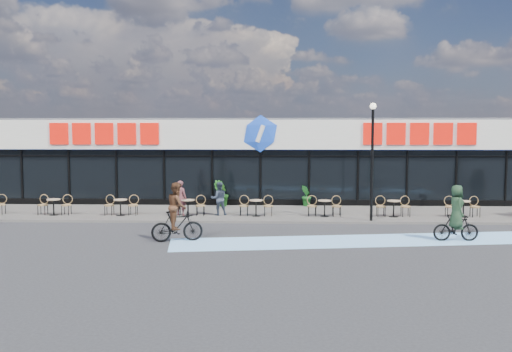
{
  "coord_description": "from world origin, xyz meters",
  "views": [
    {
      "loc": [
        0.67,
        -20.83,
        3.96
      ],
      "look_at": [
        -0.12,
        3.5,
        1.91
      ],
      "focal_mm": 38.0,
      "sensor_mm": 36.0,
      "label": 1
    }
  ],
  "objects_px": {
    "potted_plant_left": "(221,193)",
    "potted_plant_right": "(307,196)",
    "patron_left": "(181,198)",
    "cyclist_a": "(456,218)",
    "potted_plant_mid": "(222,194)",
    "lamp_post": "(372,151)",
    "patron_right": "(219,199)"
  },
  "relations": [
    {
      "from": "patron_left",
      "to": "lamp_post",
      "type": "bearing_deg",
      "value": -166.72
    },
    {
      "from": "patron_right",
      "to": "potted_plant_left",
      "type": "bearing_deg",
      "value": -100.92
    },
    {
      "from": "potted_plant_mid",
      "to": "cyclist_a",
      "type": "bearing_deg",
      "value": -40.8
    },
    {
      "from": "potted_plant_left",
      "to": "lamp_post",
      "type": "bearing_deg",
      "value": -31.49
    },
    {
      "from": "potted_plant_right",
      "to": "patron_right",
      "type": "xyz_separation_m",
      "value": [
        -4.18,
        -3.02,
        0.23
      ]
    },
    {
      "from": "lamp_post",
      "to": "potted_plant_left",
      "type": "relative_size",
      "value": 3.77
    },
    {
      "from": "potted_plant_left",
      "to": "patron_left",
      "type": "relative_size",
      "value": 0.83
    },
    {
      "from": "cyclist_a",
      "to": "potted_plant_mid",
      "type": "bearing_deg",
      "value": 139.2
    },
    {
      "from": "patron_left",
      "to": "cyclist_a",
      "type": "distance_m",
      "value": 11.82
    },
    {
      "from": "potted_plant_left",
      "to": "potted_plant_right",
      "type": "height_order",
      "value": "potted_plant_left"
    },
    {
      "from": "potted_plant_mid",
      "to": "potted_plant_right",
      "type": "xyz_separation_m",
      "value": [
        4.33,
        0.17,
        -0.09
      ]
    },
    {
      "from": "lamp_post",
      "to": "potted_plant_right",
      "type": "xyz_separation_m",
      "value": [
        -2.51,
        4.34,
        -2.46
      ]
    },
    {
      "from": "lamp_post",
      "to": "potted_plant_left",
      "type": "bearing_deg",
      "value": 148.51
    },
    {
      "from": "potted_plant_left",
      "to": "potted_plant_right",
      "type": "bearing_deg",
      "value": 1.86
    },
    {
      "from": "patron_left",
      "to": "patron_right",
      "type": "distance_m",
      "value": 1.73
    },
    {
      "from": "patron_left",
      "to": "cyclist_a",
      "type": "height_order",
      "value": "cyclist_a"
    },
    {
      "from": "potted_plant_mid",
      "to": "patron_left",
      "type": "height_order",
      "value": "patron_left"
    },
    {
      "from": "potted_plant_left",
      "to": "cyclist_a",
      "type": "relative_size",
      "value": 0.66
    },
    {
      "from": "patron_right",
      "to": "potted_plant_right",
      "type": "bearing_deg",
      "value": -158.41
    },
    {
      "from": "patron_left",
      "to": "cyclist_a",
      "type": "bearing_deg",
      "value": 176.55
    },
    {
      "from": "potted_plant_left",
      "to": "potted_plant_mid",
      "type": "xyz_separation_m",
      "value": [
        0.01,
        -0.03,
        -0.04
      ]
    },
    {
      "from": "potted_plant_mid",
      "to": "potted_plant_right",
      "type": "height_order",
      "value": "potted_plant_mid"
    },
    {
      "from": "lamp_post",
      "to": "potted_plant_left",
      "type": "distance_m",
      "value": 8.37
    },
    {
      "from": "potted_plant_mid",
      "to": "potted_plant_left",
      "type": "bearing_deg",
      "value": 120.3
    },
    {
      "from": "potted_plant_left",
      "to": "cyclist_a",
      "type": "bearing_deg",
      "value": -40.85
    },
    {
      "from": "potted_plant_mid",
      "to": "patron_right",
      "type": "height_order",
      "value": "patron_right"
    },
    {
      "from": "potted_plant_left",
      "to": "potted_plant_right",
      "type": "relative_size",
      "value": 1.24
    },
    {
      "from": "lamp_post",
      "to": "cyclist_a",
      "type": "relative_size",
      "value": 2.48
    },
    {
      "from": "lamp_post",
      "to": "potted_plant_left",
      "type": "xyz_separation_m",
      "value": [
        -6.86,
        4.2,
        -2.33
      ]
    },
    {
      "from": "potted_plant_left",
      "to": "cyclist_a",
      "type": "height_order",
      "value": "cyclist_a"
    },
    {
      "from": "lamp_post",
      "to": "potted_plant_right",
      "type": "bearing_deg",
      "value": 120.0
    },
    {
      "from": "potted_plant_right",
      "to": "patron_left",
      "type": "height_order",
      "value": "patron_left"
    }
  ]
}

